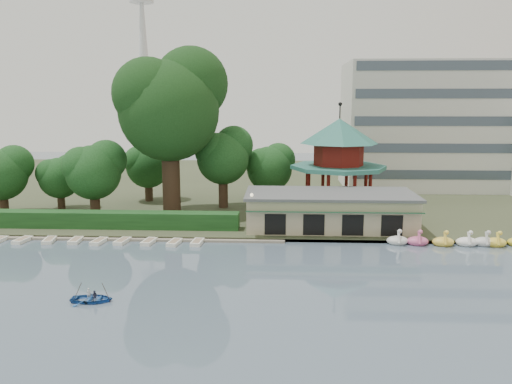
# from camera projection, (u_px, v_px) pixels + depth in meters

# --- Properties ---
(ground_plane) EXTENTS (220.00, 220.00, 0.00)m
(ground_plane) POSITION_uv_depth(u_px,v_px,m) (215.00, 308.00, 34.56)
(ground_plane) COLOR slate
(ground_plane) RESTS_ON ground
(shore) EXTENTS (220.00, 70.00, 0.40)m
(shore) POSITION_uv_depth(u_px,v_px,m) (254.00, 185.00, 85.66)
(shore) COLOR #424930
(shore) RESTS_ON ground
(embankment) EXTENTS (220.00, 0.60, 0.30)m
(embankment) POSITION_uv_depth(u_px,v_px,m) (236.00, 239.00, 51.55)
(embankment) COLOR gray
(embankment) RESTS_ON ground
(dock) EXTENTS (34.00, 1.60, 0.24)m
(dock) POSITION_uv_depth(u_px,v_px,m) (122.00, 238.00, 52.02)
(dock) COLOR gray
(dock) RESTS_ON ground
(boathouse) EXTENTS (18.60, 9.39, 3.90)m
(boathouse) POSITION_uv_depth(u_px,v_px,m) (330.00, 210.00, 55.29)
(boathouse) COLOR #BEB08D
(boathouse) RESTS_ON shore
(pavilion) EXTENTS (12.40, 12.40, 13.50)m
(pavilion) POSITION_uv_depth(u_px,v_px,m) (339.00, 155.00, 64.15)
(pavilion) COLOR #BEB08D
(pavilion) RESTS_ON shore
(office_building) EXTENTS (38.00, 18.00, 20.00)m
(office_building) POSITION_uv_depth(u_px,v_px,m) (457.00, 130.00, 79.51)
(office_building) COLOR silver
(office_building) RESTS_ON shore
(broadcast_tower) EXTENTS (8.00, 8.00, 96.00)m
(broadcast_tower) POSITION_uv_depth(u_px,v_px,m) (143.00, 43.00, 168.23)
(broadcast_tower) COLOR silver
(broadcast_tower) RESTS_ON ground
(hedge) EXTENTS (30.00, 2.00, 1.80)m
(hedge) POSITION_uv_depth(u_px,v_px,m) (104.00, 220.00, 55.19)
(hedge) COLOR #1D4D1E
(hedge) RESTS_ON shore
(lamp_post) EXTENTS (0.36, 0.36, 4.28)m
(lamp_post) POSITION_uv_depth(u_px,v_px,m) (252.00, 206.00, 52.59)
(lamp_post) COLOR black
(lamp_post) RESTS_ON shore
(big_tree) EXTENTS (13.40, 12.48, 20.52)m
(big_tree) POSITION_uv_depth(u_px,v_px,m) (171.00, 102.00, 60.22)
(big_tree) COLOR #3A281C
(big_tree) RESTS_ON shore
(small_trees) EXTENTS (39.91, 16.57, 10.73)m
(small_trees) POSITION_uv_depth(u_px,v_px,m) (144.00, 165.00, 64.76)
(small_trees) COLOR #3A281C
(small_trees) RESTS_ON shore
(swan_boats) EXTENTS (14.08, 2.06, 1.92)m
(swan_boats) POSITION_uv_depth(u_px,v_px,m) (460.00, 241.00, 49.77)
(swan_boats) COLOR white
(swan_boats) RESTS_ON ground
(moored_rowboats) EXTENTS (24.20, 2.70, 0.36)m
(moored_rowboats) POSITION_uv_depth(u_px,v_px,m) (86.00, 241.00, 50.78)
(moored_rowboats) COLOR white
(moored_rowboats) RESTS_ON ground
(rowboat_with_passengers) EXTENTS (4.26, 3.10, 2.01)m
(rowboat_with_passengers) POSITION_uv_depth(u_px,v_px,m) (92.00, 296.00, 35.65)
(rowboat_with_passengers) COLOR #275DAA
(rowboat_with_passengers) RESTS_ON ground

